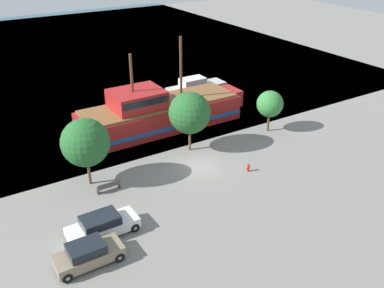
# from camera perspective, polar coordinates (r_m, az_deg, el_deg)

# --- Properties ---
(ground_plane) EXTENTS (160.00, 160.00, 0.00)m
(ground_plane) POSITION_cam_1_polar(r_m,az_deg,el_deg) (38.71, 0.86, -2.92)
(ground_plane) COLOR gray
(water_surface) EXTENTS (80.00, 80.00, 0.00)m
(water_surface) POSITION_cam_1_polar(r_m,az_deg,el_deg) (76.88, -17.54, 11.25)
(water_surface) COLOR #33566B
(water_surface) RESTS_ON ground
(pirate_ship) EXTENTS (18.65, 5.38, 9.42)m
(pirate_ship) POSITION_cam_1_polar(r_m,az_deg,el_deg) (45.57, -4.46, 4.22)
(pirate_ship) COLOR #A31E1E
(pirate_ship) RESTS_ON water_surface
(moored_boat_dockside) EXTENTS (7.93, 2.48, 2.02)m
(moored_boat_dockside) POSITION_cam_1_polar(r_m,az_deg,el_deg) (55.90, 0.48, 7.62)
(moored_boat_dockside) COLOR #B7B2A8
(moored_boat_dockside) RESTS_ON water_surface
(parked_car_curb_front) EXTENTS (4.96, 2.01, 1.59)m
(parked_car_curb_front) POSITION_cam_1_polar(r_m,az_deg,el_deg) (30.88, -11.89, -10.58)
(parked_car_curb_front) COLOR white
(parked_car_curb_front) RESTS_ON ground_plane
(parked_car_curb_mid) EXTENTS (4.34, 1.93, 1.58)m
(parked_car_curb_mid) POSITION_cam_1_polar(r_m,az_deg,el_deg) (28.77, -13.67, -14.08)
(parked_car_curb_mid) COLOR #7F705B
(parked_car_curb_mid) RESTS_ON ground_plane
(fire_hydrant) EXTENTS (0.42, 0.25, 0.76)m
(fire_hydrant) POSITION_cam_1_polar(r_m,az_deg,el_deg) (38.00, 7.51, -3.08)
(fire_hydrant) COLOR red
(fire_hydrant) RESTS_ON ground_plane
(bench_promenade_east) EXTENTS (1.98, 0.45, 0.85)m
(bench_promenade_east) POSITION_cam_1_polar(r_m,az_deg,el_deg) (35.63, -11.05, -5.54)
(bench_promenade_east) COLOR #4C4742
(bench_promenade_east) RESTS_ON ground_plane
(tree_row_east) EXTENTS (3.97, 3.97, 5.86)m
(tree_row_east) POSITION_cam_1_polar(r_m,az_deg,el_deg) (35.31, -14.03, 0.19)
(tree_row_east) COLOR brown
(tree_row_east) RESTS_ON ground_plane
(tree_row_mideast) EXTENTS (3.94, 3.94, 5.84)m
(tree_row_mideast) POSITION_cam_1_polar(r_m,az_deg,el_deg) (39.79, -0.32, 4.16)
(tree_row_mideast) COLOR brown
(tree_row_mideast) RESTS_ON ground_plane
(tree_row_midwest) EXTENTS (2.75, 2.75, 4.42)m
(tree_row_midwest) POSITION_cam_1_polar(r_m,az_deg,el_deg) (44.82, 10.35, 5.26)
(tree_row_midwest) COLOR brown
(tree_row_midwest) RESTS_ON ground_plane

